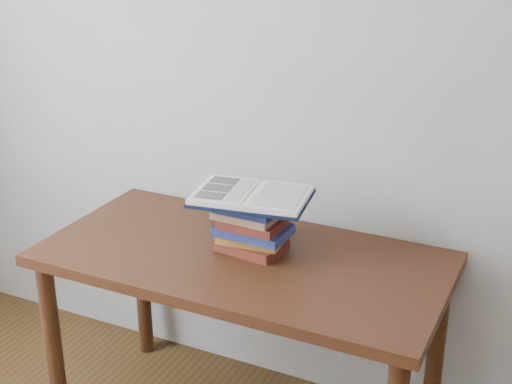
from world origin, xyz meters
The scene contains 3 objects.
desk centered at (-0.03, 1.38, 0.62)m, with size 1.34×0.67×0.72m.
book_stack centered at (-0.02, 1.41, 0.81)m, with size 0.25×0.19×0.18m.
open_book centered at (-0.02, 1.42, 0.91)m, with size 0.40×0.31×0.03m.
Camera 1 is at (0.92, -0.50, 1.78)m, focal length 50.00 mm.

